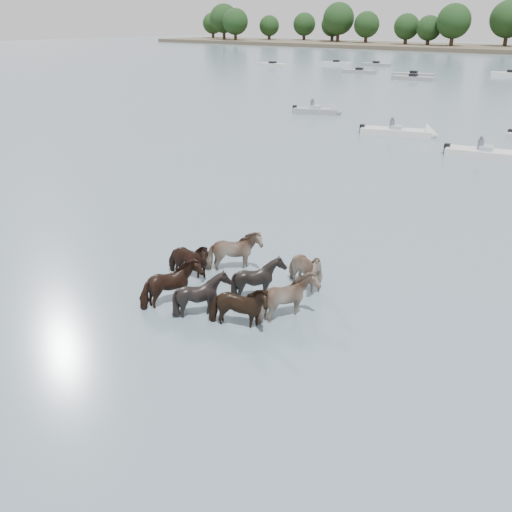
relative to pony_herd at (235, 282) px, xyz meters
The scene contains 7 objects.
ground 2.72m from the pony_herd, behind, with size 400.00×400.00×0.00m, color slate.
shoreline 166.57m from the pony_herd, 115.86° to the left, with size 160.00×30.00×1.00m, color #4C4233.
pony_herd is the anchor object (origin of this frame).
motorboat_a 29.04m from the pony_herd, 105.27° to the left, with size 5.75×3.24×1.92m.
motorboat_b 24.67m from the pony_herd, 89.98° to the left, with size 5.44×2.57×1.92m.
motorboat_f 37.77m from the pony_herd, 118.80° to the left, with size 4.64×3.13×1.92m.
treeline 167.29m from the pony_herd, 115.23° to the left, with size 152.11×24.34×12.50m.
Camera 1 is at (13.40, -12.13, 8.09)m, focal length 40.95 mm.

